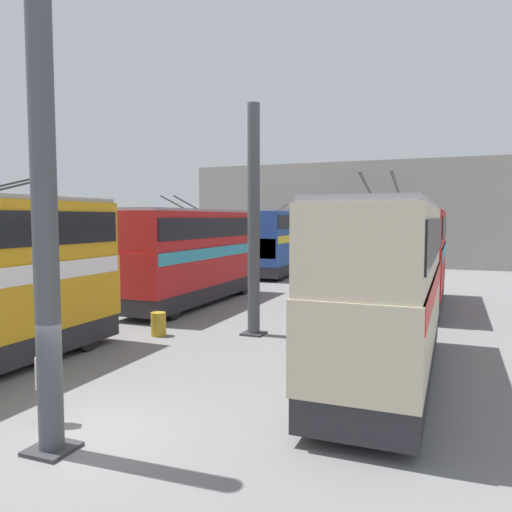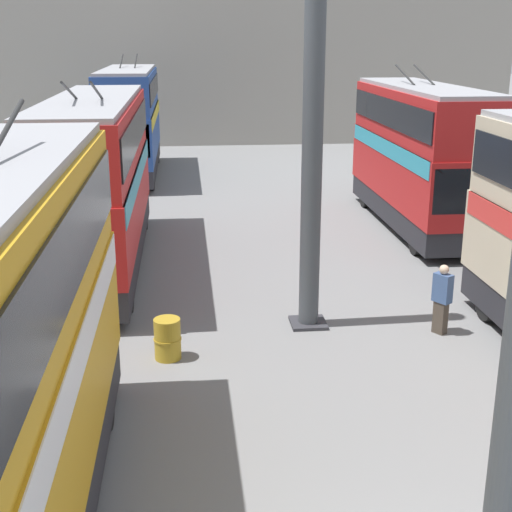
% 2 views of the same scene
% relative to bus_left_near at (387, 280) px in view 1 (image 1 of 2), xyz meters
% --- Properties ---
extents(ground_plane, '(240.00, 240.00, 0.00)m').
position_rel_bus_left_near_xyz_m(ground_plane, '(-5.92, 5.43, -2.80)').
color(ground_plane, slate).
extents(depot_back_wall, '(0.50, 36.00, 9.80)m').
position_rel_bus_left_near_xyz_m(depot_back_wall, '(33.22, 5.43, 2.10)').
color(depot_back_wall, gray).
rests_on(depot_back_wall, ground_plane).
extents(support_column_near, '(0.85, 0.85, 8.80)m').
position_rel_bus_left_near_xyz_m(support_column_near, '(-6.72, 5.43, 1.48)').
color(support_column_near, '#42474C').
rests_on(support_column_near, ground_plane).
extents(support_column_far, '(0.85, 0.85, 8.80)m').
position_rel_bus_left_near_xyz_m(support_column_far, '(3.72, 5.43, 1.48)').
color(support_column_far, '#42474C').
rests_on(support_column_far, ground_plane).
extents(bus_left_near, '(9.97, 2.54, 5.55)m').
position_rel_bus_left_near_xyz_m(bus_left_near, '(0.00, 0.00, 0.00)').
color(bus_left_near, black).
rests_on(bus_left_near, ground_plane).
extents(bus_left_far, '(9.58, 2.54, 5.62)m').
position_rel_bus_left_near_xyz_m(bus_left_far, '(12.41, -0.00, 0.05)').
color(bus_left_far, black).
rests_on(bus_left_far, ground_plane).
extents(bus_right_mid, '(10.98, 2.54, 5.57)m').
position_rel_bus_left_near_xyz_m(bus_right_mid, '(8.90, 10.87, 0.03)').
color(bus_right_mid, black).
rests_on(bus_right_mid, ground_plane).
extents(bus_right_far, '(10.09, 2.54, 5.75)m').
position_rel_bus_left_near_xyz_m(bus_right_far, '(23.43, 10.87, 0.13)').
color(bus_right_far, black).
rests_on(bus_right_far, ground_plane).
extents(person_by_left_row, '(0.48, 0.43, 1.67)m').
position_rel_bus_left_near_xyz_m(person_by_left_row, '(2.92, 2.48, -1.92)').
color(person_by_left_row, '#473D33').
rests_on(person_by_left_row, ground_plane).
extents(person_aisle_foreground, '(0.44, 0.48, 1.72)m').
position_rel_bus_left_near_xyz_m(person_aisle_foreground, '(-5.74, 6.50, -1.88)').
color(person_aisle_foreground, '#473D33').
rests_on(person_aisle_foreground, ground_plane).
extents(oil_drum, '(0.60, 0.60, 0.90)m').
position_rel_bus_left_near_xyz_m(oil_drum, '(2.18, 8.75, -2.35)').
color(oil_drum, '#B28E23').
rests_on(oil_drum, ground_plane).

